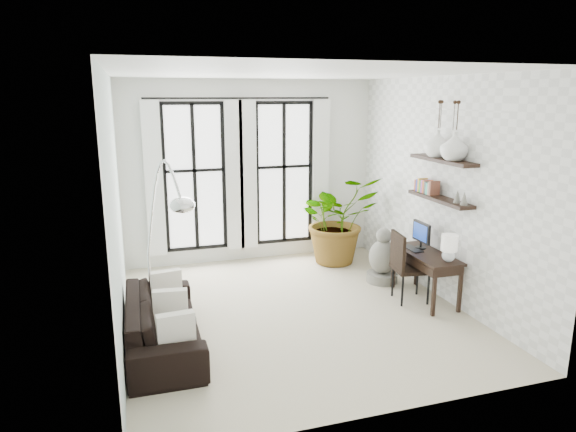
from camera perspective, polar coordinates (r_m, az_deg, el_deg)
name	(u,v)px	position (r m, az deg, el deg)	size (l,w,h in m)	color
floor	(294,311)	(7.26, 0.67, -10.52)	(5.00, 5.00, 0.00)	beige
ceiling	(295,73)	(6.65, 0.75, 15.60)	(5.00, 5.00, 0.00)	white
wall_left	(115,210)	(6.46, -18.65, 0.68)	(5.00, 5.00, 0.00)	silver
wall_right	(442,189)	(7.76, 16.74, 2.85)	(5.00, 5.00, 0.00)	white
wall_back	(251,172)	(9.15, -4.14, 4.90)	(4.50, 4.50, 0.00)	white
windows	(241,175)	(9.05, -5.27, 4.53)	(3.26, 0.13, 2.65)	white
wall_shelves	(439,183)	(7.56, 16.45, 3.58)	(0.25, 1.30, 0.60)	black
sofa	(163,322)	(6.39, -13.74, -11.36)	(2.11, 0.82, 0.62)	black
throw_pillows	(171,306)	(6.32, -12.92, -9.70)	(0.40, 1.52, 0.40)	white
plant	(337,219)	(9.12, 5.51, -0.35)	(1.42, 1.23, 1.58)	#2D7228
desk	(428,256)	(7.63, 15.31, -4.34)	(0.51, 1.21, 1.11)	black
desk_chair	(405,262)	(7.60, 12.89, -5.06)	(0.55, 0.55, 1.02)	black
arc_lamp	(163,203)	(6.29, -13.69, 1.38)	(0.71, 0.89, 2.20)	silver
buddha	(383,259)	(8.35, 10.48, -4.77)	(0.49, 0.49, 0.89)	gray
vase_a	(454,146)	(7.25, 17.99, 7.38)	(0.37, 0.37, 0.38)	white
vase_b	(437,144)	(7.58, 16.26, 7.73)	(0.37, 0.37, 0.38)	white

